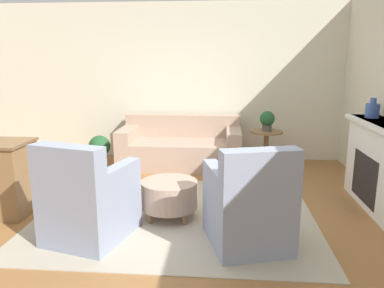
# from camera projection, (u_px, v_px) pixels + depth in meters

# --- Properties ---
(ground_plane) EXTENTS (16.00, 16.00, 0.00)m
(ground_plane) POSITION_uv_depth(u_px,v_px,m) (176.00, 215.00, 4.44)
(ground_plane) COLOR #996638
(wall_back) EXTENTS (9.44, 0.12, 2.80)m
(wall_back) POSITION_uv_depth(u_px,v_px,m) (194.00, 82.00, 6.83)
(wall_back) COLOR beige
(wall_back) RESTS_ON ground_plane
(rug) EXTENTS (3.22, 2.55, 0.01)m
(rug) POSITION_uv_depth(u_px,v_px,m) (176.00, 215.00, 4.44)
(rug) COLOR #B2A893
(rug) RESTS_ON ground_plane
(couch) EXTENTS (2.05, 1.00, 0.84)m
(couch) POSITION_uv_depth(u_px,v_px,m) (181.00, 148.00, 6.48)
(couch) COLOR tan
(couch) RESTS_ON ground_plane
(armchair_left) EXTENTS (0.91, 1.00, 1.03)m
(armchair_left) POSITION_uv_depth(u_px,v_px,m) (87.00, 202.00, 3.78)
(armchair_left) COLOR #8E99B2
(armchair_left) RESTS_ON rug
(armchair_right) EXTENTS (0.91, 1.00, 1.03)m
(armchair_right) POSITION_uv_depth(u_px,v_px,m) (249.00, 208.00, 3.64)
(armchair_right) COLOR #8E99B2
(armchair_right) RESTS_ON rug
(ottoman_table) EXTENTS (0.65, 0.65, 0.43)m
(ottoman_table) POSITION_uv_depth(u_px,v_px,m) (169.00, 194.00, 4.33)
(ottoman_table) COLOR tan
(ottoman_table) RESTS_ON rug
(side_table) EXTENTS (0.53, 0.53, 0.66)m
(side_table) POSITION_uv_depth(u_px,v_px,m) (266.00, 143.00, 6.18)
(side_table) COLOR olive
(side_table) RESTS_ON ground_plane
(fireplace) EXTENTS (0.44, 1.51, 1.07)m
(fireplace) POSITION_uv_depth(u_px,v_px,m) (381.00, 164.00, 4.56)
(fireplace) COLOR white
(fireplace) RESTS_ON ground_plane
(vase_mantel_near) EXTENTS (0.17, 0.17, 0.26)m
(vase_mantel_near) POSITION_uv_depth(u_px,v_px,m) (372.00, 110.00, 4.80)
(vase_mantel_near) COLOR #38569E
(vase_mantel_near) RESTS_ON fireplace
(potted_plant_on_side_table) EXTENTS (0.24, 0.24, 0.33)m
(potted_plant_on_side_table) POSITION_uv_depth(u_px,v_px,m) (267.00, 120.00, 6.10)
(potted_plant_on_side_table) COLOR #4C4742
(potted_plant_on_side_table) RESTS_ON side_table
(potted_plant_floor) EXTENTS (0.37, 0.37, 0.52)m
(potted_plant_floor) POSITION_uv_depth(u_px,v_px,m) (100.00, 148.00, 6.51)
(potted_plant_floor) COLOR #4C4742
(potted_plant_floor) RESTS_ON ground_plane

